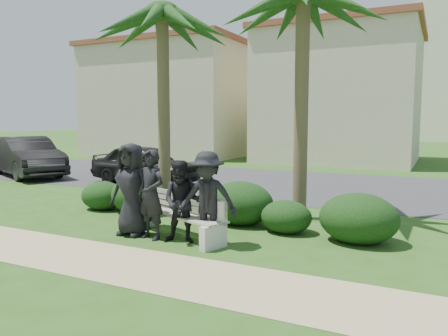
% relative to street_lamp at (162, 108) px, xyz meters
% --- Properties ---
extents(ground, '(160.00, 160.00, 0.00)m').
position_rel_street_lamp_xyz_m(ground, '(9.00, -12.00, -2.94)').
color(ground, '#2A4E16').
rests_on(ground, ground).
extents(footpath, '(30.00, 1.60, 0.01)m').
position_rel_street_lamp_xyz_m(footpath, '(9.00, -13.80, -2.94)').
color(footpath, tan).
rests_on(footpath, ground).
extents(asphalt_street, '(160.00, 8.00, 0.01)m').
position_rel_street_lamp_xyz_m(asphalt_street, '(9.00, -4.00, -2.94)').
color(asphalt_street, '#2D2D30').
rests_on(asphalt_street, ground).
extents(stucco_bldg_left, '(10.40, 8.40, 7.30)m').
position_rel_street_lamp_xyz_m(stucco_bldg_left, '(-3.00, 6.00, 0.72)').
color(stucco_bldg_left, beige).
rests_on(stucco_bldg_left, ground).
extents(stucco_bldg_right, '(8.40, 8.40, 7.30)m').
position_rel_street_lamp_xyz_m(stucco_bldg_right, '(8.00, 6.00, 0.72)').
color(stucco_bldg_right, beige).
rests_on(stucco_bldg_right, ground).
extents(street_lamp, '(0.36, 0.36, 4.29)m').
position_rel_street_lamp_xyz_m(street_lamp, '(0.00, 0.00, 0.00)').
color(street_lamp, black).
rests_on(street_lamp, ground).
extents(park_bench, '(2.53, 1.30, 0.82)m').
position_rel_street_lamp_xyz_m(park_bench, '(8.56, -12.01, -2.57)').
color(park_bench, gray).
rests_on(park_bench, ground).
extents(man_a, '(0.91, 0.59, 1.84)m').
position_rel_street_lamp_xyz_m(man_a, '(7.69, -12.29, -2.02)').
color(man_a, black).
rests_on(man_a, ground).
extents(man_b, '(0.70, 0.53, 1.74)m').
position_rel_street_lamp_xyz_m(man_b, '(8.21, -12.36, -2.07)').
color(man_b, black).
rests_on(man_b, ground).
extents(man_c, '(0.88, 0.76, 1.55)m').
position_rel_street_lamp_xyz_m(man_c, '(8.89, -12.32, -2.17)').
color(man_c, black).
rests_on(man_c, ground).
extents(man_d, '(1.22, 0.85, 1.73)m').
position_rel_street_lamp_xyz_m(man_d, '(9.40, -12.29, -2.08)').
color(man_d, black).
rests_on(man_d, ground).
extents(hedge_a, '(1.15, 0.95, 0.75)m').
position_rel_street_lamp_xyz_m(hedge_a, '(5.39, -10.58, -2.57)').
color(hedge_a, black).
rests_on(hedge_a, ground).
extents(hedge_b, '(1.44, 1.19, 0.94)m').
position_rel_street_lamp_xyz_m(hedge_b, '(6.49, -10.52, -2.47)').
color(hedge_b, black).
rests_on(hedge_b, ground).
extents(hedge_c, '(1.07, 0.89, 0.70)m').
position_rel_street_lamp_xyz_m(hedge_c, '(9.28, -10.51, -2.59)').
color(hedge_c, black).
rests_on(hedge_c, ground).
extents(hedge_d, '(1.50, 1.24, 0.98)m').
position_rel_street_lamp_xyz_m(hedge_d, '(9.23, -10.44, -2.45)').
color(hedge_d, black).
rests_on(hedge_d, ground).
extents(hedge_e, '(1.05, 0.87, 0.69)m').
position_rel_street_lamp_xyz_m(hedge_e, '(10.39, -10.74, -2.60)').
color(hedge_e, black).
rests_on(hedge_e, ground).
extents(hedge_f, '(1.48, 1.22, 0.96)m').
position_rel_street_lamp_xyz_m(hedge_f, '(11.84, -10.82, -2.46)').
color(hedge_f, black).
rests_on(hedge_f, ground).
extents(palm_left, '(3.00, 3.00, 5.97)m').
position_rel_street_lamp_xyz_m(palm_left, '(6.57, -9.47, 2.04)').
color(palm_left, brown).
rests_on(palm_left, ground).
extents(car_a, '(4.22, 1.80, 1.42)m').
position_rel_street_lamp_xyz_m(car_a, '(3.54, -6.26, -2.23)').
color(car_a, black).
rests_on(car_a, ground).
extents(car_b, '(5.23, 3.54, 1.63)m').
position_rel_street_lamp_xyz_m(car_b, '(-2.04, -6.76, -2.13)').
color(car_b, black).
rests_on(car_b, ground).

